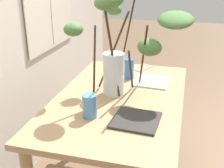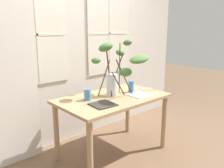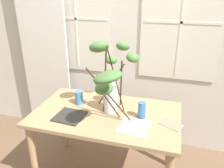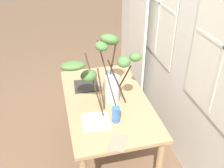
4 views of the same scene
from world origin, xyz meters
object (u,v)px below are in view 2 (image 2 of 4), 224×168
(dining_table, at_px, (113,105))
(plate_square_left, at_px, (103,105))
(drinking_glass_blue_left, at_px, (88,95))
(drinking_glass_blue_right, at_px, (131,87))
(vase_with_branches, at_px, (117,68))
(plate_square_right, at_px, (139,95))

(dining_table, height_order, plate_square_left, plate_square_left)
(drinking_glass_blue_left, xyz_separation_m, drinking_glass_blue_right, (0.62, -0.09, 0.01))
(vase_with_branches, bearing_deg, plate_square_right, -28.32)
(drinking_glass_blue_left, bearing_deg, dining_table, -17.17)
(dining_table, bearing_deg, plate_square_right, -29.63)
(drinking_glass_blue_right, relative_size, plate_square_right, 0.62)
(drinking_glass_blue_left, height_order, plate_square_right, drinking_glass_blue_left)
(drinking_glass_blue_right, bearing_deg, vase_with_branches, -172.11)
(drinking_glass_blue_right, bearing_deg, plate_square_right, -100.99)
(vase_with_branches, bearing_deg, drinking_glass_blue_right, 7.89)
(vase_with_branches, relative_size, drinking_glass_blue_right, 5.34)
(dining_table, relative_size, drinking_glass_blue_left, 9.98)
(dining_table, relative_size, vase_with_branches, 1.69)
(plate_square_right, bearing_deg, drinking_glass_blue_right, 79.01)
(plate_square_left, relative_size, plate_square_right, 1.02)
(drinking_glass_blue_right, distance_m, plate_square_left, 0.63)
(drinking_glass_blue_left, bearing_deg, vase_with_branches, -19.84)
(drinking_glass_blue_left, bearing_deg, plate_square_left, -86.06)
(dining_table, distance_m, vase_with_branches, 0.45)
(vase_with_branches, distance_m, plate_square_right, 0.44)
(vase_with_branches, xyz_separation_m, plate_square_right, (0.25, -0.13, -0.34))
(dining_table, xyz_separation_m, vase_with_branches, (0.04, -0.03, 0.45))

